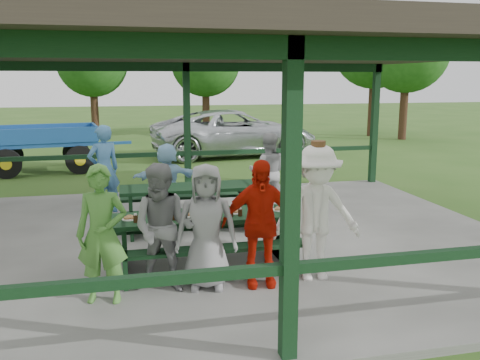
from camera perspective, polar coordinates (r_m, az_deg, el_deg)
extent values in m
plane|color=#30581B|center=(8.65, -2.61, -7.16)|extent=(90.00, 90.00, 0.00)
cube|color=#62625D|center=(8.64, -2.62, -6.85)|extent=(10.00, 8.00, 0.10)
cube|color=black|center=(4.66, 5.67, -2.92)|extent=(0.15, 0.15, 3.00)
cube|color=black|center=(12.02, -5.97, 5.82)|extent=(0.15, 0.15, 3.00)
cube|color=black|center=(13.47, 14.86, 6.09)|extent=(0.15, 0.15, 3.00)
cube|color=black|center=(4.71, -24.01, -11.40)|extent=(4.65, 0.10, 0.10)
cube|color=black|center=(12.04, -17.32, 2.50)|extent=(4.65, 0.10, 0.10)
cube|color=black|center=(12.61, 5.00, 3.35)|extent=(4.65, 0.10, 0.10)
cube|color=black|center=(4.52, 6.02, 14.54)|extent=(9.80, 0.15, 0.20)
cube|color=black|center=(11.97, -6.11, 12.50)|extent=(9.80, 0.15, 0.20)
cube|color=#2F2722|center=(8.22, -2.82, 14.65)|extent=(10.60, 8.60, 0.24)
cube|color=black|center=(7.22, -3.99, -4.14)|extent=(2.60, 0.75, 0.06)
cube|color=black|center=(6.78, -3.22, -7.77)|extent=(2.60, 0.28, 0.05)
cube|color=black|center=(7.83, -4.60, -5.16)|extent=(2.60, 0.28, 0.05)
cube|color=black|center=(7.24, -12.82, -7.21)|extent=(0.06, 0.70, 0.75)
cube|color=black|center=(7.56, 4.51, -6.15)|extent=(0.06, 0.70, 0.75)
cube|color=black|center=(7.29, -12.77, -8.33)|extent=(0.06, 1.39, 0.45)
cube|color=black|center=(7.61, 4.49, -7.23)|extent=(0.06, 1.39, 0.45)
cube|color=black|center=(9.15, -5.67, -0.85)|extent=(2.46, 0.75, 0.06)
cube|color=black|center=(8.68, -5.16, -3.51)|extent=(2.46, 0.28, 0.05)
cube|color=black|center=(9.75, -6.05, -1.88)|extent=(2.46, 0.28, 0.05)
cube|color=black|center=(9.16, -12.17, -3.26)|extent=(0.06, 0.70, 0.75)
cube|color=black|center=(9.41, 0.73, -2.61)|extent=(0.06, 0.70, 0.75)
cube|color=black|center=(9.20, -12.13, -4.16)|extent=(0.06, 1.39, 0.45)
cube|color=black|center=(9.45, 0.73, -3.49)|extent=(0.06, 1.39, 0.45)
cylinder|color=white|center=(7.13, -12.27, -4.28)|extent=(0.22, 0.22, 0.01)
torus|color=#A9663C|center=(7.10, -12.59, -4.16)|extent=(0.10, 0.10, 0.03)
torus|color=#A9663C|center=(7.10, -11.95, -4.13)|extent=(0.10, 0.10, 0.03)
torus|color=#A9663C|center=(7.17, -12.28, -4.01)|extent=(0.10, 0.10, 0.03)
cylinder|color=white|center=(7.17, -6.09, -3.98)|extent=(0.22, 0.22, 0.01)
torus|color=#A9663C|center=(7.14, -6.40, -3.87)|extent=(0.10, 0.10, 0.03)
torus|color=#A9663C|center=(7.15, -5.76, -3.83)|extent=(0.10, 0.10, 0.03)
torus|color=#A9663C|center=(7.21, -6.14, -3.72)|extent=(0.10, 0.10, 0.03)
cylinder|color=white|center=(7.28, -0.76, -3.68)|extent=(0.22, 0.22, 0.01)
torus|color=#A9663C|center=(7.25, -1.04, -3.57)|extent=(0.10, 0.10, 0.03)
torus|color=#A9663C|center=(7.26, -0.42, -3.54)|extent=(0.10, 0.10, 0.03)
torus|color=#A9663C|center=(7.32, -0.83, -3.43)|extent=(0.10, 0.10, 0.03)
cylinder|color=white|center=(7.45, 4.49, -3.36)|extent=(0.22, 0.22, 0.01)
torus|color=#A9663C|center=(7.42, 4.24, -3.25)|extent=(0.10, 0.10, 0.03)
torus|color=#A9663C|center=(7.44, 4.83, -3.22)|extent=(0.10, 0.10, 0.03)
torus|color=#A9663C|center=(7.49, 4.39, -3.11)|extent=(0.10, 0.10, 0.03)
cylinder|color=#381E0F|center=(6.94, -11.64, -4.29)|extent=(0.06, 0.06, 0.10)
cylinder|color=#381E0F|center=(6.97, -7.35, -4.08)|extent=(0.06, 0.06, 0.10)
cylinder|color=#381E0F|center=(7.09, -0.99, -3.74)|extent=(0.06, 0.06, 0.10)
cylinder|color=#381E0F|center=(7.11, 0.02, -3.68)|extent=(0.06, 0.06, 0.10)
cylinder|color=#381E0F|center=(7.15, 1.40, -3.60)|extent=(0.06, 0.06, 0.10)
cone|color=white|center=(7.34, -7.86, -3.32)|extent=(0.09, 0.09, 0.10)
cone|color=white|center=(7.34, -7.36, -3.30)|extent=(0.09, 0.09, 0.10)
cone|color=white|center=(7.55, 1.81, -2.80)|extent=(0.09, 0.09, 0.10)
cone|color=white|center=(7.61, 3.53, -2.70)|extent=(0.09, 0.09, 0.10)
imported|color=#4E8F37|center=(6.24, -15.22, -5.91)|extent=(0.68, 0.52, 1.67)
imported|color=gray|center=(6.40, -8.58, -5.39)|extent=(0.94, 0.82, 1.63)
imported|color=gray|center=(6.45, -3.80, -5.26)|extent=(0.86, 0.64, 1.61)
imported|color=red|center=(6.51, 2.19, -4.87)|extent=(1.00, 0.50, 1.65)
imported|color=white|center=(6.77, 8.55, -3.70)|extent=(1.24, 0.82, 1.80)
cylinder|color=brown|center=(6.60, 8.76, 3.38)|extent=(0.36, 0.36, 0.02)
cylinder|color=brown|center=(6.59, 8.78, 3.90)|extent=(0.21, 0.21, 0.11)
imported|color=#9ACDEE|center=(10.06, -8.17, 0.14)|extent=(1.35, 0.56, 1.42)
imported|color=#457DB5|center=(10.37, -15.04, 1.16)|extent=(0.76, 0.64, 1.76)
imported|color=#969698|center=(10.26, 3.14, 0.92)|extent=(0.89, 0.77, 1.58)
imported|color=silver|center=(18.36, -0.61, 5.34)|extent=(6.17, 3.31, 1.65)
cube|color=navy|center=(16.22, -21.30, 3.94)|extent=(3.24, 1.95, 0.13)
cube|color=navy|center=(15.43, -21.35, 4.61)|extent=(3.03, 0.51, 0.44)
cube|color=navy|center=(16.95, -21.38, 5.15)|extent=(3.03, 0.51, 0.44)
cube|color=navy|center=(16.26, -15.98, 5.26)|extent=(0.29, 1.52, 0.44)
cylinder|color=black|center=(15.50, -24.77, 1.65)|extent=(0.85, 0.31, 0.83)
cylinder|color=yellow|center=(15.50, -24.77, 1.65)|extent=(0.34, 0.28, 0.31)
cylinder|color=black|center=(17.12, -24.49, 2.49)|extent=(0.85, 0.31, 0.83)
cylinder|color=yellow|center=(17.12, -24.49, 2.49)|extent=(0.34, 0.28, 0.31)
cylinder|color=black|center=(15.50, -17.53, 2.17)|extent=(0.85, 0.31, 0.83)
cylinder|color=yellow|center=(15.50, -17.53, 2.17)|extent=(0.34, 0.28, 0.31)
cylinder|color=black|center=(17.12, -17.93, 2.96)|extent=(0.85, 0.31, 0.83)
cylinder|color=yellow|center=(17.12, -17.93, 2.96)|extent=(0.34, 0.28, 0.31)
cube|color=navy|center=(16.36, -14.00, 4.05)|extent=(1.09, 0.25, 0.09)
cylinder|color=#352115|center=(25.56, -16.00, 7.65)|extent=(0.36, 0.36, 2.59)
sphere|color=#1D4E14|center=(25.53, -16.28, 12.63)|extent=(3.31, 3.31, 3.31)
cylinder|color=#352115|center=(25.01, -3.84, 7.98)|extent=(0.36, 0.36, 2.58)
sphere|color=#1D4E14|center=(24.97, -3.91, 13.08)|extent=(3.31, 3.31, 3.31)
cylinder|color=#352115|center=(24.39, 17.90, 7.76)|extent=(0.36, 0.36, 2.91)
sphere|color=#1D4E14|center=(24.39, 18.26, 13.63)|extent=(3.72, 3.72, 3.72)
cylinder|color=#352115|center=(25.47, 14.62, 8.32)|extent=(0.36, 0.36, 3.13)
sphere|color=#1D4E14|center=(25.49, 14.93, 14.36)|extent=(4.00, 4.00, 4.00)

